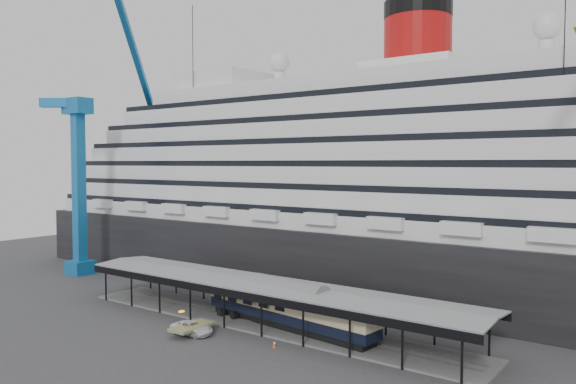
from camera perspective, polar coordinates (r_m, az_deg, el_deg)
name	(u,v)px	position (r m, az deg, el deg)	size (l,w,h in m)	color
ground	(237,334)	(67.34, -5.18, -14.18)	(200.00, 200.00, 0.00)	#38383A
cruise_ship	(369,172)	(90.82, 8.27, 2.01)	(130.00, 30.00, 43.90)	black
platform_canopy	(264,305)	(70.38, -2.44, -11.41)	(56.00, 9.18, 5.30)	slate
crane_blue	(85,162)	(105.62, -19.97, 2.87)	(22.63, 19.19, 47.60)	#1768AC
port_truck	(192,328)	(67.73, -9.73, -13.45)	(2.45, 5.30, 1.47)	silver
pullman_carriage	(288,305)	(68.12, -0.02, -11.41)	(24.93, 6.11, 24.28)	black
traffic_cone_left	(184,330)	(68.44, -10.56, -13.60)	(0.50, 0.50, 0.77)	red
traffic_cone_mid	(193,331)	(67.91, -9.67, -13.77)	(0.36, 0.36, 0.65)	red
traffic_cone_right	(274,344)	(62.44, -1.39, -15.18)	(0.50, 0.50, 0.79)	#EE500D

